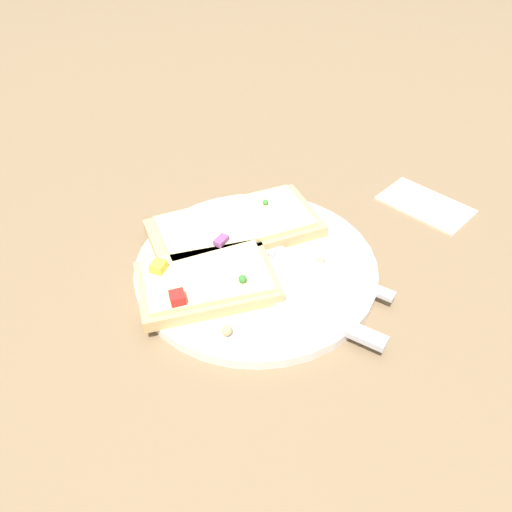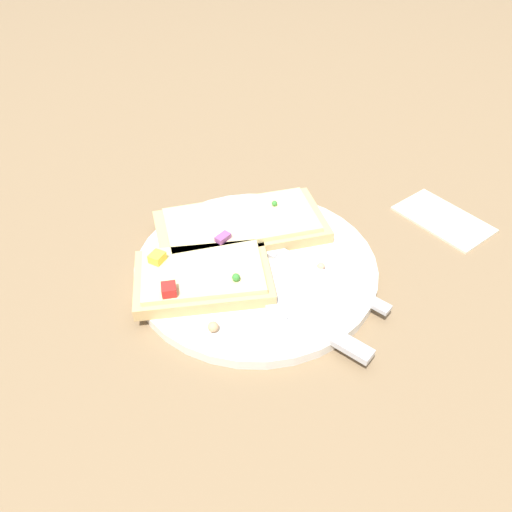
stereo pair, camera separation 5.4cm
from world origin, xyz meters
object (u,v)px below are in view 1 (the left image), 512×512
(pizza_slice_main, at_px, (235,227))
(napkin, at_px, (426,204))
(knife, at_px, (294,305))
(fork, at_px, (290,255))
(pizza_slice_corner, at_px, (206,281))
(plate, at_px, (256,267))

(pizza_slice_main, distance_m, napkin, 0.26)
(knife, xyz_separation_m, pizza_slice_main, (0.13, -0.04, 0.01))
(fork, xyz_separation_m, pizza_slice_corner, (0.03, 0.10, 0.01))
(pizza_slice_main, relative_size, pizza_slice_corner, 1.30)
(plate, bearing_deg, fork, -120.58)
(pizza_slice_main, bearing_deg, plate, 92.62)
(plate, bearing_deg, napkin, -106.43)
(pizza_slice_main, bearing_deg, fork, 123.33)
(knife, relative_size, pizza_slice_corner, 1.36)
(knife, bearing_deg, pizza_slice_corner, 14.15)
(plate, bearing_deg, pizza_slice_corner, 81.32)
(fork, relative_size, knife, 0.96)
(fork, height_order, pizza_slice_main, pizza_slice_main)
(plate, height_order, napkin, plate)
(fork, relative_size, pizza_slice_main, 1.00)
(pizza_slice_corner, distance_m, napkin, 0.32)
(napkin, bearing_deg, plate, 73.57)
(fork, relative_size, pizza_slice_corner, 1.30)
(knife, distance_m, pizza_slice_corner, 0.09)
(knife, xyz_separation_m, napkin, (0.00, -0.26, -0.01))
(plate, height_order, pizza_slice_corner, pizza_slice_corner)
(pizza_slice_corner, bearing_deg, napkin, 14.91)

